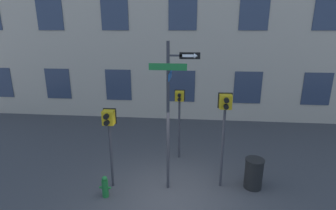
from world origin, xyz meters
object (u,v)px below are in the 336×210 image
object	(u,v)px
pedestrian_signal_right	(225,114)
fire_hydrant	(105,187)
pedestrian_signal_across	(179,106)
street_sign_pole	(170,107)
pedestrian_signal_left	(109,126)
trash_bin	(254,173)

from	to	relation	value
pedestrian_signal_right	fire_hydrant	bearing A→B (deg)	-165.54
pedestrian_signal_across	fire_hydrant	distance (m)	3.78
pedestrian_signal_right	pedestrian_signal_across	xyz separation A→B (m)	(-1.42, 1.79, -0.33)
pedestrian_signal_across	fire_hydrant	xyz separation A→B (m)	(-2.03, -2.68, -1.74)
pedestrian_signal_right	fire_hydrant	xyz separation A→B (m)	(-3.45, -0.89, -2.07)
street_sign_pole	pedestrian_signal_left	bearing A→B (deg)	-178.11
pedestrian_signal_left	pedestrian_signal_across	size ratio (longest dim) A/B	0.96
pedestrian_signal_across	trash_bin	world-z (taller)	pedestrian_signal_across
pedestrian_signal_across	trash_bin	xyz separation A→B (m)	(2.43, -1.77, -1.58)
pedestrian_signal_left	pedestrian_signal_across	distance (m)	2.89
pedestrian_signal_left	fire_hydrant	size ratio (longest dim) A/B	3.73
pedestrian_signal_right	pedestrian_signal_across	size ratio (longest dim) A/B	1.14
street_sign_pole	trash_bin	xyz separation A→B (m)	(2.58, 0.28, -2.18)
pedestrian_signal_across	pedestrian_signal_left	bearing A→B (deg)	-133.15
fire_hydrant	trash_bin	xyz separation A→B (m)	(4.46, 0.91, 0.16)
street_sign_pole	pedestrian_signal_left	distance (m)	1.94
street_sign_pole	fire_hydrant	size ratio (longest dim) A/B	6.61
street_sign_pole	trash_bin	distance (m)	3.39
pedestrian_signal_right	trash_bin	world-z (taller)	pedestrian_signal_right
pedestrian_signal_left	pedestrian_signal_right	bearing A→B (deg)	5.47
trash_bin	pedestrian_signal_across	bearing A→B (deg)	143.92
pedestrian_signal_left	pedestrian_signal_right	size ratio (longest dim) A/B	0.84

